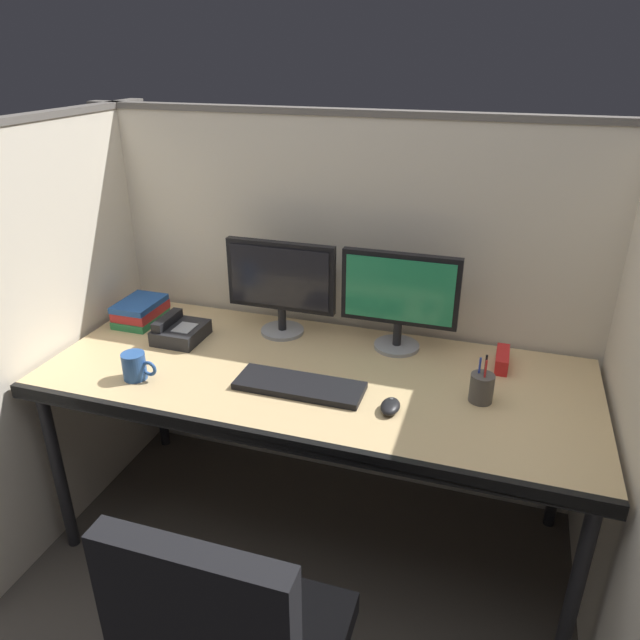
# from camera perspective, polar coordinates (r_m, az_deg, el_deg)

# --- Properties ---
(ground_plane) EXTENTS (8.00, 8.00, 0.00)m
(ground_plane) POSITION_cam_1_polar(r_m,az_deg,el_deg) (2.35, -2.86, -24.51)
(ground_plane) COLOR #423D38
(cubicle_partition_rear) EXTENTS (2.21, 0.06, 1.57)m
(cubicle_partition_rear) POSITION_cam_1_polar(r_m,az_deg,el_deg) (2.45, 2.82, 0.93)
(cubicle_partition_rear) COLOR beige
(cubicle_partition_rear) RESTS_ON ground
(cubicle_partition_left) EXTENTS (0.06, 1.41, 1.57)m
(cubicle_partition_left) POSITION_cam_1_polar(r_m,az_deg,el_deg) (2.46, -23.80, -1.19)
(cubicle_partition_left) COLOR beige
(cubicle_partition_left) RESTS_ON ground
(cubicle_partition_right) EXTENTS (0.06, 1.41, 1.57)m
(cubicle_partition_right) POSITION_cam_1_polar(r_m,az_deg,el_deg) (1.95, 27.92, -9.03)
(cubicle_partition_right) COLOR beige
(cubicle_partition_right) RESTS_ON ground
(desk) EXTENTS (1.90, 0.80, 0.74)m
(desk) POSITION_cam_1_polar(r_m,az_deg,el_deg) (2.11, -0.52, -6.35)
(desk) COLOR tan
(desk) RESTS_ON ground
(monitor_left) EXTENTS (0.43, 0.17, 0.37)m
(monitor_left) POSITION_cam_1_polar(r_m,az_deg,el_deg) (2.29, -3.77, 3.66)
(monitor_left) COLOR gray
(monitor_left) RESTS_ON desk
(monitor_right) EXTENTS (0.43, 0.17, 0.37)m
(monitor_right) POSITION_cam_1_polar(r_m,az_deg,el_deg) (2.18, 7.60, 2.38)
(monitor_right) COLOR gray
(monitor_right) RESTS_ON desk
(keyboard_main) EXTENTS (0.43, 0.15, 0.02)m
(keyboard_main) POSITION_cam_1_polar(r_m,az_deg,el_deg) (2.00, -1.97, -6.29)
(keyboard_main) COLOR black
(keyboard_main) RESTS_ON desk
(computer_mouse) EXTENTS (0.06, 0.10, 0.04)m
(computer_mouse) POSITION_cam_1_polar(r_m,az_deg,el_deg) (1.89, 6.73, -8.19)
(computer_mouse) COLOR black
(computer_mouse) RESTS_ON desk
(book_stack) EXTENTS (0.15, 0.22, 0.09)m
(book_stack) POSITION_cam_1_polar(r_m,az_deg,el_deg) (2.56, -16.78, 0.82)
(book_stack) COLOR #26723F
(book_stack) RESTS_ON desk
(coffee_mug) EXTENTS (0.13, 0.08, 0.09)m
(coffee_mug) POSITION_cam_1_polar(r_m,az_deg,el_deg) (2.13, -17.25, -4.24)
(coffee_mug) COLOR #264C8C
(coffee_mug) RESTS_ON desk
(desk_phone) EXTENTS (0.17, 0.19, 0.09)m
(desk_phone) POSITION_cam_1_polar(r_m,az_deg,el_deg) (2.37, -13.27, -1.05)
(desk_phone) COLOR black
(desk_phone) RESTS_ON desk
(red_stapler) EXTENTS (0.04, 0.15, 0.06)m
(red_stapler) POSITION_cam_1_polar(r_m,az_deg,el_deg) (2.21, 17.00, -3.63)
(red_stapler) COLOR red
(red_stapler) RESTS_ON desk
(pen_cup) EXTENTS (0.08, 0.08, 0.16)m
(pen_cup) POSITION_cam_1_polar(r_m,az_deg,el_deg) (1.98, 15.18, -6.25)
(pen_cup) COLOR #4C4742
(pen_cup) RESTS_ON desk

